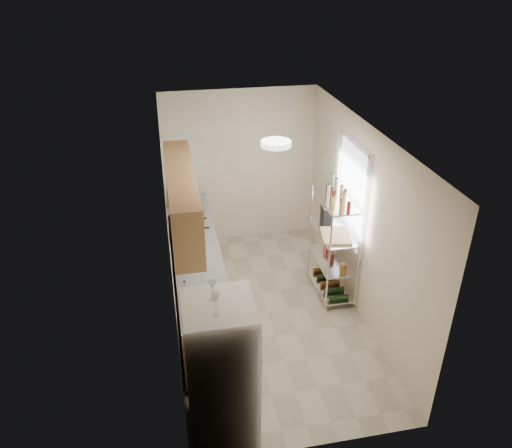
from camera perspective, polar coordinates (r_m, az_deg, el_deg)
The scene contains 16 objects.
room at distance 6.35m, azimuth 1.46°, elevation -0.81°, with size 2.52×4.42×2.62m.
counter_run at distance 7.06m, azimuth -6.74°, elevation -5.81°, with size 0.63×3.51×0.90m.
upper_cabinets at distance 6.08m, azimuth -8.44°, elevation 2.91°, with size 0.33×2.20×0.72m, color #9E6F43.
range_hood at distance 6.99m, azimuth -8.18°, elevation 2.61°, with size 0.50×0.60×0.12m, color #B7BABC.
window at distance 6.87m, azimuth 10.89°, elevation 3.39°, with size 0.06×1.00×1.46m, color white.
bakers_rack at distance 6.95m, azimuth 9.03°, elevation -0.23°, with size 0.45×0.90×1.73m.
ceiling_dome at distance 5.56m, azimuth 2.30°, elevation 9.19°, with size 0.34×0.34×0.06m, color white.
refrigerator at distance 5.09m, azimuth -4.01°, elevation -16.45°, with size 0.67×0.67×1.63m, color white.
wine_glass_a at distance 4.55m, azimuth -5.01°, elevation -7.54°, with size 0.08×0.08×0.21m, color silver, non-canonical shape.
wine_glass_b at distance 4.38m, azimuth -4.63°, elevation -9.14°, with size 0.08×0.08×0.21m, color silver, non-canonical shape.
rice_cooker at distance 6.83m, azimuth -7.06°, elevation -1.62°, with size 0.26×0.26×0.21m, color silver.
frying_pan_large at distance 7.21m, azimuth -7.47°, elevation -0.68°, with size 0.23×0.23×0.04m, color black.
frying_pan_small at distance 7.37m, azimuth -7.25°, elevation -0.00°, with size 0.20×0.20×0.04m, color black.
cutting_board at distance 6.88m, azimuth 9.10°, elevation -1.34°, with size 0.37×0.48×0.03m, color tan.
espresso_machine at distance 7.21m, azimuth 8.11°, elevation 1.21°, with size 0.14×0.21×0.25m, color black.
storage_bag at distance 7.42m, azimuth 8.34°, elevation -2.33°, with size 0.10×0.14×0.16m, color maroon.
Camera 1 is at (-1.23, -5.40, 4.40)m, focal length 35.00 mm.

